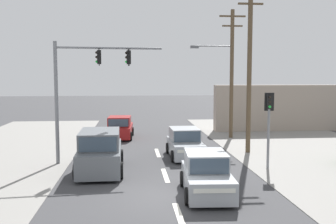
{
  "coord_description": "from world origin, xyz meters",
  "views": [
    {
      "loc": [
        -1.47,
        -13.79,
        4.37
      ],
      "look_at": [
        0.22,
        4.0,
        2.69
      ],
      "focal_mm": 42.0,
      "sensor_mm": 36.0,
      "label": 1
    }
  ],
  "objects_px": {
    "utility_pole_background_right": "(230,69)",
    "hatchback_crossing_left": "(185,144)",
    "utility_pole_midground_right": "(249,65)",
    "traffic_signal_mast": "(83,80)",
    "suv_kerbside_parked": "(100,152)",
    "pedestal_signal_right_kerb": "(269,117)",
    "hatchback_oncoming_near": "(206,175)",
    "hatchback_receding_far": "(120,128)"
  },
  "relations": [
    {
      "from": "utility_pole_midground_right",
      "to": "pedestal_signal_right_kerb",
      "type": "height_order",
      "value": "utility_pole_midground_right"
    },
    {
      "from": "hatchback_oncoming_near",
      "to": "hatchback_receding_far",
      "type": "distance_m",
      "value": 13.71
    },
    {
      "from": "hatchback_oncoming_near",
      "to": "traffic_signal_mast",
      "type": "bearing_deg",
      "value": 131.89
    },
    {
      "from": "utility_pole_midground_right",
      "to": "hatchback_receding_far",
      "type": "distance_m",
      "value": 10.28
    },
    {
      "from": "utility_pole_midground_right",
      "to": "hatchback_oncoming_near",
      "type": "relative_size",
      "value": 2.51
    },
    {
      "from": "hatchback_receding_far",
      "to": "hatchback_crossing_left",
      "type": "relative_size",
      "value": 1.01
    },
    {
      "from": "traffic_signal_mast",
      "to": "hatchback_crossing_left",
      "type": "distance_m",
      "value": 6.29
    },
    {
      "from": "traffic_signal_mast",
      "to": "hatchback_crossing_left",
      "type": "bearing_deg",
      "value": 10.32
    },
    {
      "from": "suv_kerbside_parked",
      "to": "pedestal_signal_right_kerb",
      "type": "bearing_deg",
      "value": -1.09
    },
    {
      "from": "pedestal_signal_right_kerb",
      "to": "suv_kerbside_parked",
      "type": "relative_size",
      "value": 0.78
    },
    {
      "from": "traffic_signal_mast",
      "to": "hatchback_crossing_left",
      "type": "relative_size",
      "value": 1.63
    },
    {
      "from": "hatchback_crossing_left",
      "to": "hatchback_oncoming_near",
      "type": "bearing_deg",
      "value": -91.01
    },
    {
      "from": "utility_pole_background_right",
      "to": "traffic_signal_mast",
      "type": "distance_m",
      "value": 11.52
    },
    {
      "from": "hatchback_oncoming_near",
      "to": "hatchback_crossing_left",
      "type": "distance_m",
      "value": 6.59
    },
    {
      "from": "utility_pole_background_right",
      "to": "hatchback_oncoming_near",
      "type": "relative_size",
      "value": 2.37
    },
    {
      "from": "hatchback_receding_far",
      "to": "hatchback_crossing_left",
      "type": "xyz_separation_m",
      "value": [
        3.64,
        -6.66,
        0.0
      ]
    },
    {
      "from": "pedestal_signal_right_kerb",
      "to": "hatchback_oncoming_near",
      "type": "relative_size",
      "value": 0.96
    },
    {
      "from": "traffic_signal_mast",
      "to": "hatchback_crossing_left",
      "type": "height_order",
      "value": "traffic_signal_mast"
    },
    {
      "from": "hatchback_oncoming_near",
      "to": "hatchback_crossing_left",
      "type": "height_order",
      "value": "same"
    },
    {
      "from": "utility_pole_background_right",
      "to": "pedestal_signal_right_kerb",
      "type": "xyz_separation_m",
      "value": [
        -0.42,
        -9.06,
        -2.34
      ]
    },
    {
      "from": "utility_pole_midground_right",
      "to": "utility_pole_background_right",
      "type": "bearing_deg",
      "value": 87.51
    },
    {
      "from": "utility_pole_background_right",
      "to": "hatchback_crossing_left",
      "type": "xyz_separation_m",
      "value": [
        -3.93,
        -6.08,
        -4.06
      ]
    },
    {
      "from": "utility_pole_background_right",
      "to": "hatchback_crossing_left",
      "type": "height_order",
      "value": "utility_pole_background_right"
    },
    {
      "from": "suv_kerbside_parked",
      "to": "hatchback_oncoming_near",
      "type": "bearing_deg",
      "value": -42.19
    },
    {
      "from": "hatchback_receding_far",
      "to": "hatchback_crossing_left",
      "type": "distance_m",
      "value": 7.59
    },
    {
      "from": "hatchback_oncoming_near",
      "to": "hatchback_crossing_left",
      "type": "relative_size",
      "value": 1.01
    },
    {
      "from": "utility_pole_background_right",
      "to": "hatchback_oncoming_near",
      "type": "height_order",
      "value": "utility_pole_background_right"
    },
    {
      "from": "utility_pole_midground_right",
      "to": "hatchback_oncoming_near",
      "type": "bearing_deg",
      "value": -117.26
    },
    {
      "from": "utility_pole_midground_right",
      "to": "hatchback_oncoming_near",
      "type": "height_order",
      "value": "utility_pole_midground_right"
    },
    {
      "from": "traffic_signal_mast",
      "to": "pedestal_signal_right_kerb",
      "type": "bearing_deg",
      "value": -13.17
    },
    {
      "from": "traffic_signal_mast",
      "to": "utility_pole_background_right",
      "type": "bearing_deg",
      "value": 37.64
    },
    {
      "from": "utility_pole_midground_right",
      "to": "traffic_signal_mast",
      "type": "distance_m",
      "value": 9.08
    },
    {
      "from": "traffic_signal_mast",
      "to": "hatchback_oncoming_near",
      "type": "relative_size",
      "value": 1.61
    },
    {
      "from": "utility_pole_background_right",
      "to": "pedestal_signal_right_kerb",
      "type": "bearing_deg",
      "value": -92.65
    },
    {
      "from": "hatchback_oncoming_near",
      "to": "utility_pole_midground_right",
      "type": "bearing_deg",
      "value": 62.74
    },
    {
      "from": "pedestal_signal_right_kerb",
      "to": "hatchback_crossing_left",
      "type": "distance_m",
      "value": 4.91
    },
    {
      "from": "utility_pole_background_right",
      "to": "hatchback_receding_far",
      "type": "relative_size",
      "value": 2.37
    },
    {
      "from": "traffic_signal_mast",
      "to": "hatchback_oncoming_near",
      "type": "height_order",
      "value": "traffic_signal_mast"
    },
    {
      "from": "pedestal_signal_right_kerb",
      "to": "hatchback_receding_far",
      "type": "height_order",
      "value": "pedestal_signal_right_kerb"
    },
    {
      "from": "hatchback_oncoming_near",
      "to": "suv_kerbside_parked",
      "type": "xyz_separation_m",
      "value": [
        -4.15,
        3.76,
        0.18
      ]
    },
    {
      "from": "utility_pole_background_right",
      "to": "traffic_signal_mast",
      "type": "xyz_separation_m",
      "value": [
        -9.11,
        -7.02,
        -0.61
      ]
    },
    {
      "from": "utility_pole_midground_right",
      "to": "suv_kerbside_parked",
      "type": "height_order",
      "value": "utility_pole_midground_right"
    }
  ]
}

